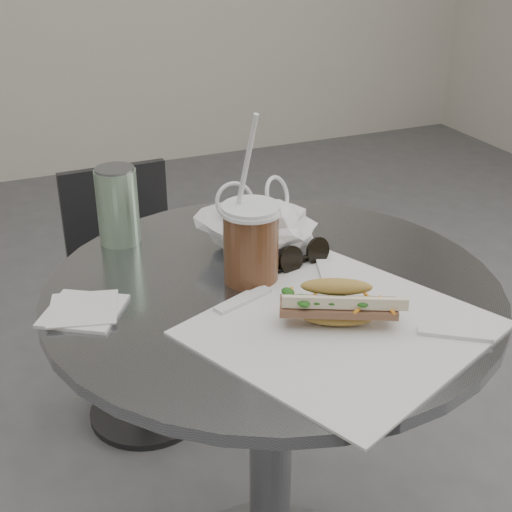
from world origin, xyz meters
name	(u,v)px	position (x,y,z in m)	size (l,w,h in m)	color
cafe_table	(271,415)	(0.00, 0.20, 0.47)	(0.76, 0.76, 0.74)	slate
chair_far	(136,314)	(-0.08, 0.91, 0.31)	(0.36, 0.37, 0.69)	#2C2C2E
sandwich_paper	(342,328)	(0.04, 0.03, 0.74)	(0.38, 0.36, 0.00)	white
banh_mi	(337,303)	(0.03, 0.05, 0.78)	(0.22, 0.17, 0.07)	#B18A43
iced_coffee	(251,242)	(-0.03, 0.23, 0.81)	(0.10, 0.10, 0.29)	brown
sunglasses	(304,257)	(0.08, 0.24, 0.76)	(0.11, 0.05, 0.05)	black
plastic_bag	(260,229)	(0.03, 0.31, 0.79)	(0.20, 0.15, 0.10)	white
napkin_stack	(83,310)	(-0.31, 0.23, 0.74)	(0.16, 0.16, 0.01)	white
drink_can	(118,206)	(-0.19, 0.46, 0.81)	(0.08, 0.08, 0.14)	#54915A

